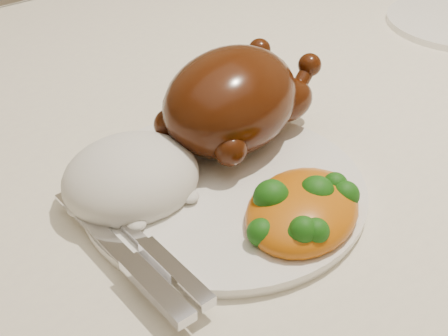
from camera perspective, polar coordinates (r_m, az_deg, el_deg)
dining_table at (r=0.73m, az=2.98°, el=-3.31°), size 1.60×0.90×0.76m
tablecloth at (r=0.68m, az=3.17°, el=1.48°), size 1.73×1.03×0.18m
dinner_plate at (r=0.57m, az=0.00°, el=-2.09°), size 0.33×0.33×0.01m
roast_chicken at (r=0.61m, az=0.90°, el=6.36°), size 0.20×0.15×0.10m
rice_mound at (r=0.56m, az=-8.48°, el=-0.90°), size 0.13×0.12×0.07m
mac_and_cheese at (r=0.53m, az=7.32°, el=-3.53°), size 0.14×0.13×0.05m
cutlery at (r=0.49m, az=-7.19°, el=-8.50°), size 0.04×0.19×0.01m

